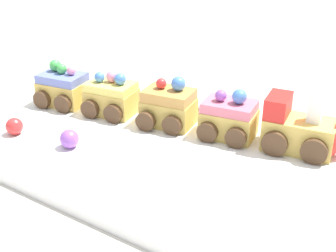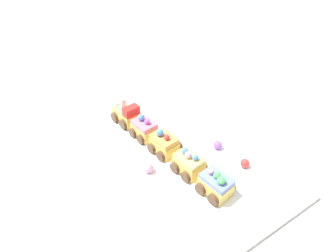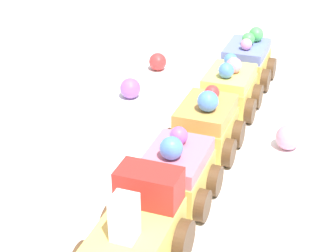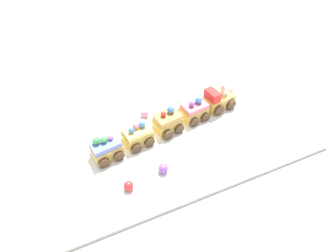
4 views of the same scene
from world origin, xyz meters
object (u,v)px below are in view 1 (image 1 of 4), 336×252
at_px(cake_car_strawberry, 229,119).
at_px(gumball_purple, 69,139).
at_px(cake_car_lemon, 112,98).
at_px(gumball_red, 14,126).
at_px(gumball_pink, 171,94).
at_px(cake_car_caramel, 169,107).
at_px(cake_car_blueberry, 63,88).
at_px(cake_train_locomotive, 304,132).

bearing_deg(cake_car_strawberry, gumball_purple, -146.06).
height_order(cake_car_lemon, gumball_red, cake_car_lemon).
relative_size(gumball_pink, gumball_purple, 1.03).
height_order(cake_car_caramel, gumball_pink, cake_car_caramel).
distance_m(gumball_red, gumball_pink, 0.26).
xyz_separation_m(cake_car_lemon, cake_car_blueberry, (-0.09, -0.01, 0.00)).
xyz_separation_m(cake_car_lemon, gumball_red, (-0.07, -0.14, -0.01)).
xyz_separation_m(gumball_red, gumball_pink, (0.12, 0.23, 0.00)).
bearing_deg(gumball_pink, cake_car_strawberry, -24.09).
bearing_deg(gumball_red, cake_car_strawberry, 32.72).
distance_m(cake_train_locomotive, cake_car_lemon, 0.30).
height_order(cake_car_caramel, cake_car_lemon, cake_car_caramel).
height_order(gumball_pink, gumball_purple, same).
bearing_deg(cake_car_blueberry, gumball_red, -88.40).
xyz_separation_m(cake_car_caramel, gumball_purple, (-0.07, -0.14, -0.01)).
bearing_deg(cake_car_strawberry, cake_car_lemon, 179.97).
height_order(cake_car_blueberry, gumball_purple, cake_car_blueberry).
relative_size(gumball_red, gumball_pink, 0.92).
bearing_deg(cake_train_locomotive, gumball_pink, 160.33).
relative_size(cake_car_blueberry, gumball_pink, 3.04).
bearing_deg(cake_car_lemon, cake_car_caramel, 0.11).
bearing_deg(cake_train_locomotive, cake_car_lemon, 179.99).
relative_size(gumball_red, gumball_purple, 0.95).
height_order(cake_train_locomotive, gumball_pink, cake_train_locomotive).
height_order(cake_car_caramel, gumball_red, cake_car_caramel).
bearing_deg(cake_car_strawberry, cake_car_caramel, 179.82).
distance_m(cake_train_locomotive, gumball_pink, 0.25).
height_order(cake_train_locomotive, cake_car_strawberry, cake_train_locomotive).
xyz_separation_m(cake_train_locomotive, gumball_pink, (-0.24, 0.05, -0.01)).
distance_m(cake_train_locomotive, gumball_red, 0.40).
relative_size(cake_car_strawberry, gumball_red, 3.30).
bearing_deg(gumball_red, cake_train_locomotive, 26.79).
distance_m(cake_car_lemon, gumball_pink, 0.11).
distance_m(gumball_pink, gumball_purple, 0.22).
bearing_deg(gumball_red, cake_car_blueberry, 100.55).
height_order(cake_train_locomotive, cake_car_blueberry, cake_train_locomotive).
relative_size(cake_car_lemon, cake_car_blueberry, 1.00).
xyz_separation_m(cake_car_blueberry, gumball_red, (0.02, -0.12, -0.01)).
xyz_separation_m(cake_car_lemon, gumball_purple, (0.03, -0.12, -0.01)).
bearing_deg(gumball_pink, gumball_red, -117.81).
relative_size(cake_train_locomotive, cake_car_blueberry, 1.49).
xyz_separation_m(cake_car_strawberry, cake_car_lemon, (-0.19, -0.03, -0.00)).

